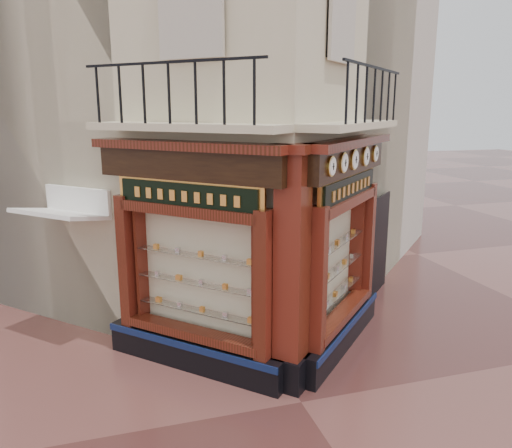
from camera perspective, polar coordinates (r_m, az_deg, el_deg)
name	(u,v)px	position (r m, az deg, el deg)	size (l,w,h in m)	color
ground	(301,402)	(8.32, 5.18, -19.62)	(80.00, 80.00, 0.00)	#492422
main_building	(213,45)	(13.00, -4.97, 19.71)	(8.00, 8.00, 12.00)	beige
neighbour_left	(108,71)	(15.14, -16.57, 16.39)	(8.00, 8.00, 11.00)	beige
neighbour_right	(276,75)	(15.99, 2.25, 16.70)	(8.00, 8.00, 11.00)	beige
shopfront_left	(192,261)	(8.52, -7.37, -4.17)	(2.86, 2.86, 3.98)	black
shopfront_right	(343,248)	(9.36, 9.88, -2.68)	(2.86, 2.86, 3.98)	black
corner_pilaster	(292,274)	(7.89, 4.12, -5.74)	(0.85, 0.85, 3.98)	black
balcony	(273,125)	(8.40, 1.96, 11.22)	(5.94, 2.97, 1.03)	beige
clock_a	(331,166)	(7.78, 8.61, 6.54)	(0.26, 0.26, 0.32)	gold
clock_b	(344,163)	(8.33, 9.98, 6.91)	(0.28, 0.28, 0.34)	gold
clock_c	(354,160)	(8.87, 11.16, 7.22)	(0.29, 0.29, 0.36)	gold
clock_d	(366,156)	(9.53, 12.42, 7.55)	(0.29, 0.29, 0.36)	gold
clock_e	(375,154)	(10.16, 13.46, 7.83)	(0.27, 0.27, 0.33)	gold
awning	(71,339)	(10.86, -20.37, -12.20)	(1.68, 1.01, 0.08)	white
signboard_left	(187,196)	(8.20, -7.91, 3.21)	(2.07, 2.07, 0.55)	#F0A546
signboard_right	(349,188)	(9.10, 10.62, 4.09)	(2.09, 2.09, 0.56)	#F0A546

